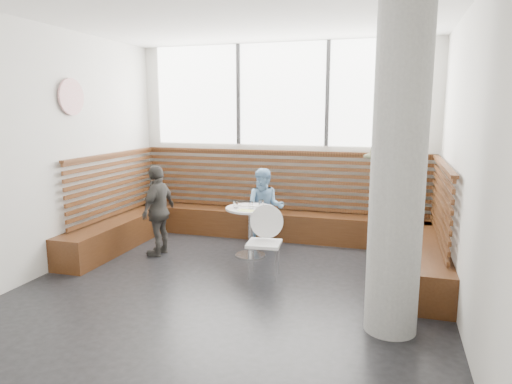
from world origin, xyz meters
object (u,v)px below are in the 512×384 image
(concrete_column, at_px, (398,168))
(child_left, at_px, (158,210))
(cafe_chair, at_px, (266,236))
(cafe_table, at_px, (250,221))
(adult_man, at_px, (386,205))
(child_back, at_px, (265,208))

(concrete_column, relative_size, child_left, 2.40)
(cafe_chair, height_order, child_left, child_left)
(cafe_table, distance_m, adult_man, 1.92)
(concrete_column, bearing_deg, cafe_table, 138.10)
(adult_man, bearing_deg, child_left, 80.71)
(cafe_chair, distance_m, adult_man, 1.65)
(cafe_chair, distance_m, child_left, 1.80)
(cafe_chair, height_order, adult_man, adult_man)
(concrete_column, xyz_separation_m, child_left, (-3.31, 1.49, -0.93))
(cafe_table, xyz_separation_m, child_back, (0.07, 0.52, 0.09))
(cafe_table, xyz_separation_m, adult_man, (1.89, -0.01, 0.36))
(concrete_column, bearing_deg, child_left, 155.85)
(concrete_column, height_order, cafe_chair, concrete_column)
(child_back, bearing_deg, child_left, -158.39)
(cafe_table, xyz_separation_m, child_left, (-1.32, -0.30, 0.14))
(concrete_column, relative_size, child_back, 2.58)
(child_back, height_order, child_left, child_left)
(concrete_column, height_order, child_left, concrete_column)
(cafe_chair, bearing_deg, concrete_column, -40.05)
(adult_man, xyz_separation_m, child_left, (-3.21, -0.29, -0.21))
(cafe_table, height_order, cafe_chair, cafe_chair)
(concrete_column, bearing_deg, cafe_chair, 145.24)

